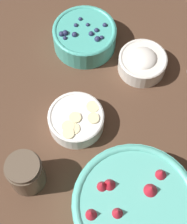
% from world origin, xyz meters
% --- Properties ---
extents(ground_plane, '(4.00, 4.00, 0.00)m').
position_xyz_m(ground_plane, '(0.00, 0.00, 0.00)').
color(ground_plane, '#4C3323').
extents(bowl_strawberries, '(0.26, 0.26, 0.09)m').
position_xyz_m(bowl_strawberries, '(-0.18, -0.05, 0.04)').
color(bowl_strawberries, '#56B7A8').
rests_on(bowl_strawberries, ground_plane).
extents(bowl_blueberries, '(0.17, 0.17, 0.07)m').
position_xyz_m(bowl_blueberries, '(0.27, 0.03, 0.04)').
color(bowl_blueberries, '#47AD9E').
rests_on(bowl_blueberries, ground_plane).
extents(bowl_bananas, '(0.13, 0.13, 0.05)m').
position_xyz_m(bowl_bananas, '(0.03, 0.06, 0.03)').
color(bowl_bananas, white).
rests_on(bowl_bananas, ground_plane).
extents(bowl_cream, '(0.12, 0.12, 0.06)m').
position_xyz_m(bowl_cream, '(0.18, -0.11, 0.03)').
color(bowl_cream, silver).
rests_on(bowl_cream, ground_plane).
extents(jar_chocolate, '(0.08, 0.08, 0.09)m').
position_xyz_m(jar_chocolate, '(-0.10, 0.18, 0.04)').
color(jar_chocolate, brown).
rests_on(jar_chocolate, ground_plane).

